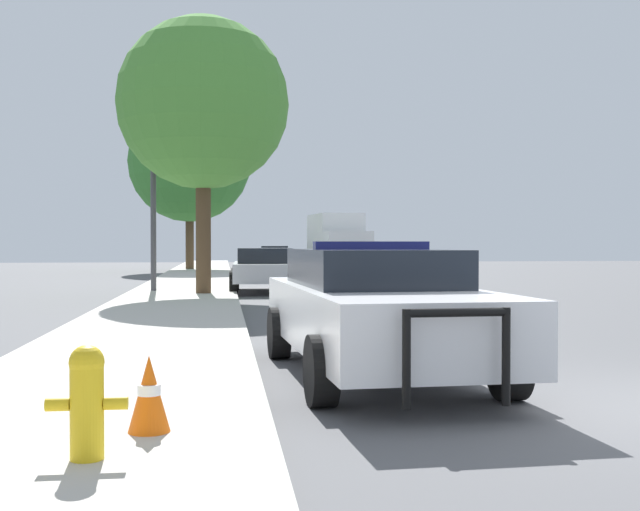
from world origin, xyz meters
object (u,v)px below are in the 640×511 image
object	(u,v)px
police_car	(375,308)
car_background_distant	(275,256)
tree_sidewalk_mid	(203,104)
traffic_cone	(149,393)
tree_sidewalk_far	(190,161)
box_truck	(337,239)
fire_hydrant	(87,399)
traffic_light	(203,161)
car_background_midblock	(264,268)

from	to	relation	value
police_car	car_background_distant	world-z (taller)	police_car
tree_sidewalk_mid	traffic_cone	world-z (taller)	tree_sidewalk_mid
police_car	tree_sidewalk_mid	world-z (taller)	tree_sidewalk_mid
tree_sidewalk_far	box_truck	bearing A→B (deg)	21.29
police_car	fire_hydrant	bearing A→B (deg)	52.17
police_car	tree_sidewalk_far	bearing A→B (deg)	-87.29
box_truck	tree_sidewalk_mid	size ratio (longest dim) A/B	0.93
tree_sidewalk_mid	police_car	bearing A→B (deg)	-80.34
traffic_light	car_background_midblock	xyz separation A→B (m)	(1.79, 0.91, -3.09)
traffic_cone	tree_sidewalk_mid	bearing A→B (deg)	89.96
car_background_midblock	box_truck	distance (m)	21.90
tree_sidewalk_far	tree_sidewalk_mid	size ratio (longest dim) A/B	1.18
police_car	traffic_cone	size ratio (longest dim) A/B	9.43
fire_hydrant	traffic_cone	bearing A→B (deg)	65.33
box_truck	tree_sidewalk_far	distance (m)	9.69
police_car	traffic_light	xyz separation A→B (m)	(-2.24, 14.32, 3.05)
car_background_midblock	car_background_distant	bearing A→B (deg)	87.43
tree_sidewalk_mid	traffic_cone	distance (m)	16.70
car_background_distant	tree_sidewalk_mid	bearing A→B (deg)	-94.39
traffic_light	tree_sidewalk_mid	bearing A→B (deg)	-88.85
police_car	box_truck	world-z (taller)	box_truck
box_truck	tree_sidewalk_far	bearing A→B (deg)	17.44
tree_sidewalk_far	traffic_cone	bearing A→B (deg)	-88.16
fire_hydrant	car_background_midblock	xyz separation A→B (m)	(2.09, 18.91, 0.21)
car_background_midblock	traffic_cone	distance (m)	18.30
fire_hydrant	tree_sidewalk_mid	size ratio (longest dim) A/B	0.10
box_truck	tree_sidewalk_mid	bearing A→B (deg)	69.47
car_background_midblock	police_car	bearing A→B (deg)	-86.46
tree_sidewalk_far	traffic_light	bearing A→B (deg)	-86.52
fire_hydrant	tree_sidewalk_far	world-z (taller)	tree_sidewalk_far
police_car	fire_hydrant	world-z (taller)	police_car
police_car	car_background_midblock	distance (m)	15.24
box_truck	tree_sidewalk_far	xyz separation A→B (m)	(-8.21, -3.20, 4.04)
police_car	fire_hydrant	size ratio (longest dim) A/B	7.24
traffic_cone	tree_sidewalk_far	bearing A→B (deg)	91.84
tree_sidewalk_mid	car_background_distant	bearing A→B (deg)	82.18
traffic_light	tree_sidewalk_far	world-z (taller)	tree_sidewalk_far
car_background_distant	tree_sidewalk_far	distance (m)	9.28
box_truck	car_background_midblock	bearing A→B (deg)	72.22
fire_hydrant	police_car	bearing A→B (deg)	55.28
police_car	tree_sidewalk_mid	xyz separation A→B (m)	(-2.21, 13.01, 4.47)
fire_hydrant	tree_sidewalk_far	bearing A→B (deg)	91.31
police_car	traffic_light	world-z (taller)	traffic_light
car_background_distant	box_truck	distance (m)	4.61
tree_sidewalk_mid	traffic_light	bearing A→B (deg)	91.15
traffic_light	tree_sidewalk_far	size ratio (longest dim) A/B	0.60
traffic_light	tree_sidewalk_far	xyz separation A→B (m)	(-1.15, 18.95, 1.90)
car_background_midblock	tree_sidewalk_far	size ratio (longest dim) A/B	0.50
fire_hydrant	car_background_distant	distance (m)	43.28
tree_sidewalk_far	traffic_cone	world-z (taller)	tree_sidewalk_far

